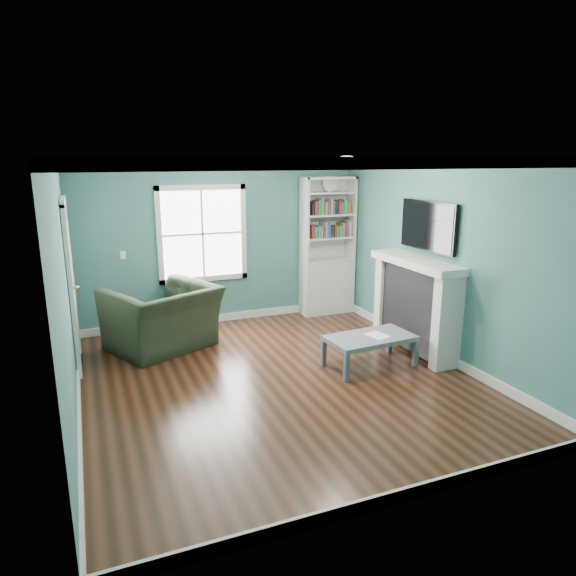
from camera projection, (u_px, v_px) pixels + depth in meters
name	position (u px, v px, depth m)	size (l,w,h in m)	color
floor	(279.00, 379.00, 6.19)	(5.00, 5.00, 0.00)	black
room_walls	(278.00, 250.00, 5.80)	(5.00, 5.00, 5.00)	#3B6E6E
trim	(278.00, 280.00, 5.88)	(4.50, 5.00, 2.60)	white
window	(202.00, 234.00, 7.95)	(1.40, 0.06, 1.50)	white
bookshelf	(327.00, 260.00, 8.67)	(0.90, 0.35, 2.31)	silver
fireplace	(416.00, 306.00, 6.97)	(0.44, 1.58, 1.30)	black
tv	(428.00, 226.00, 6.75)	(0.06, 1.10, 0.65)	black
door	(71.00, 284.00, 6.37)	(0.12, 0.98, 2.17)	silver
ceiling_fixture	(346.00, 162.00, 5.98)	(0.38, 0.38, 0.15)	white
light_switch	(123.00, 255.00, 7.58)	(0.08, 0.01, 0.12)	white
recliner	(162.00, 308.00, 7.07)	(1.35, 0.88, 1.18)	black
coffee_table	(370.00, 340.00, 6.52)	(1.15, 0.68, 0.40)	#505860
paper_sheet	(378.00, 335.00, 6.52)	(0.22, 0.28, 0.00)	white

